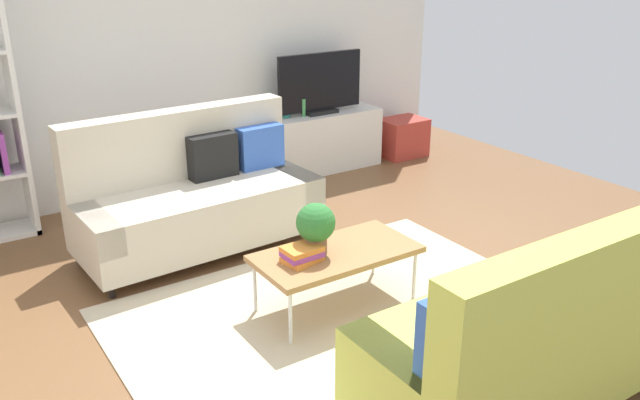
# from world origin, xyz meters

# --- Properties ---
(ground_plane) EXTENTS (7.68, 7.68, 0.00)m
(ground_plane) POSITION_xyz_m (0.00, 0.00, 0.00)
(ground_plane) COLOR brown
(wall_far) EXTENTS (6.40, 0.12, 2.90)m
(wall_far) POSITION_xyz_m (0.00, 2.80, 1.45)
(wall_far) COLOR white
(wall_far) RESTS_ON ground_plane
(area_rug) EXTENTS (2.90, 2.20, 0.01)m
(area_rug) POSITION_xyz_m (-0.05, -0.27, 0.01)
(area_rug) COLOR beige
(area_rug) RESTS_ON ground_plane
(couch_beige) EXTENTS (1.94, 0.93, 1.10)m
(couch_beige) POSITION_xyz_m (-0.39, 1.35, 0.45)
(couch_beige) COLOR beige
(couch_beige) RESTS_ON ground_plane
(couch_green) EXTENTS (1.90, 0.84, 1.10)m
(couch_green) POSITION_xyz_m (0.29, -1.49, 0.44)
(couch_green) COLOR #C1CC51
(couch_green) RESTS_ON ground_plane
(coffee_table) EXTENTS (1.10, 0.56, 0.42)m
(coffee_table) POSITION_xyz_m (0.00, -0.07, 0.39)
(coffee_table) COLOR #9E7042
(coffee_table) RESTS_ON ground_plane
(tv_console) EXTENTS (1.40, 0.44, 0.64)m
(tv_console) POSITION_xyz_m (1.53, 2.46, 0.32)
(tv_console) COLOR silver
(tv_console) RESTS_ON ground_plane
(tv) EXTENTS (1.00, 0.20, 0.64)m
(tv) POSITION_xyz_m (1.53, 2.44, 0.95)
(tv) COLOR black
(tv) RESTS_ON tv_console
(storage_trunk) EXTENTS (0.52, 0.40, 0.44)m
(storage_trunk) POSITION_xyz_m (2.63, 2.36, 0.22)
(storage_trunk) COLOR #B2382D
(storage_trunk) RESTS_ON ground_plane
(potted_plant) EXTENTS (0.26, 0.26, 0.36)m
(potted_plant) POSITION_xyz_m (-0.14, -0.04, 0.62)
(potted_plant) COLOR brown
(potted_plant) RESTS_ON coffee_table
(table_book_0) EXTENTS (0.27, 0.22, 0.04)m
(table_book_0) POSITION_xyz_m (-0.27, -0.08, 0.44)
(table_book_0) COLOR orange
(table_book_0) RESTS_ON coffee_table
(table_book_1) EXTENTS (0.24, 0.18, 0.04)m
(table_book_1) POSITION_xyz_m (-0.27, -0.08, 0.47)
(table_book_1) COLOR purple
(table_book_1) RESTS_ON table_book_0
(table_book_2) EXTENTS (0.25, 0.19, 0.03)m
(table_book_2) POSITION_xyz_m (-0.27, -0.08, 0.51)
(table_book_2) COLOR orange
(table_book_2) RESTS_ON table_book_1
(vase_0) EXTENTS (0.12, 0.12, 0.13)m
(vase_0) POSITION_xyz_m (0.95, 2.51, 0.71)
(vase_0) COLOR #B24C4C
(vase_0) RESTS_ON tv_console
(vase_1) EXTENTS (0.12, 0.12, 0.19)m
(vase_1) POSITION_xyz_m (1.13, 2.51, 0.74)
(vase_1) COLOR #33B29E
(vase_1) RESTS_ON tv_console
(bottle_0) EXTENTS (0.04, 0.04, 0.18)m
(bottle_0) POSITION_xyz_m (1.31, 2.42, 0.73)
(bottle_0) COLOR #3F8C4C
(bottle_0) RESTS_ON tv_console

